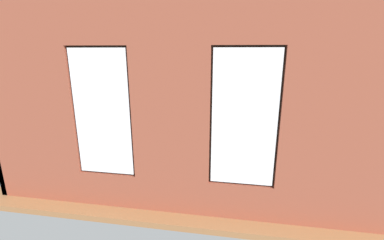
# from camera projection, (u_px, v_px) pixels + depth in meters

# --- Properties ---
(ground_plane) EXTENTS (6.87, 6.06, 0.10)m
(ground_plane) POSITION_uv_depth(u_px,v_px,m) (197.00, 151.00, 6.73)
(ground_plane) COLOR #99663D
(brick_wall_with_windows) EXTENTS (6.27, 0.30, 3.36)m
(brick_wall_with_windows) POSITION_uv_depth(u_px,v_px,m) (170.00, 110.00, 3.76)
(brick_wall_with_windows) COLOR brown
(brick_wall_with_windows) RESTS_ON ground_plane
(white_wall_right) EXTENTS (0.10, 5.06, 3.36)m
(white_wall_right) POSITION_uv_depth(u_px,v_px,m) (77.00, 84.00, 6.58)
(white_wall_right) COLOR silver
(white_wall_right) RESTS_ON ground_plane
(couch_by_window) EXTENTS (1.83, 0.87, 0.80)m
(couch_by_window) POSITION_uv_depth(u_px,v_px,m) (164.00, 172.00, 4.78)
(couch_by_window) COLOR black
(couch_by_window) RESTS_ON ground_plane
(couch_left) EXTENTS (0.90, 1.86, 0.80)m
(couch_left) POSITION_uv_depth(u_px,v_px,m) (299.00, 148.00, 5.91)
(couch_left) COLOR black
(couch_left) RESTS_ON ground_plane
(coffee_table) EXTENTS (1.44, 0.76, 0.43)m
(coffee_table) POSITION_uv_depth(u_px,v_px,m) (189.00, 136.00, 6.60)
(coffee_table) COLOR tan
(coffee_table) RESTS_ON ground_plane
(cup_ceramic) EXTENTS (0.07, 0.07, 0.09)m
(cup_ceramic) POSITION_uv_depth(u_px,v_px,m) (192.00, 134.00, 6.44)
(cup_ceramic) COLOR #B23D38
(cup_ceramic) RESTS_ON coffee_table
(candle_jar) EXTENTS (0.08, 0.08, 0.09)m
(candle_jar) POSITION_uv_depth(u_px,v_px,m) (189.00, 133.00, 6.57)
(candle_jar) COLOR #B7333D
(candle_jar) RESTS_ON coffee_table
(table_plant_small) EXTENTS (0.09, 0.09, 0.16)m
(table_plant_small) POSITION_uv_depth(u_px,v_px,m) (183.00, 130.00, 6.68)
(table_plant_small) COLOR brown
(table_plant_small) RESTS_ON coffee_table
(remote_silver) EXTENTS (0.17, 0.06, 0.02)m
(remote_silver) POSITION_uv_depth(u_px,v_px,m) (172.00, 134.00, 6.54)
(remote_silver) COLOR #B2B2B7
(remote_silver) RESTS_ON coffee_table
(remote_gray) EXTENTS (0.06, 0.17, 0.02)m
(remote_gray) POSITION_uv_depth(u_px,v_px,m) (205.00, 133.00, 6.64)
(remote_gray) COLOR #59595B
(remote_gray) RESTS_ON coffee_table
(media_console) EXTENTS (1.19, 0.42, 0.49)m
(media_console) POSITION_uv_depth(u_px,v_px,m) (92.00, 138.00, 6.85)
(media_console) COLOR black
(media_console) RESTS_ON ground_plane
(tv_flatscreen) EXTENTS (1.08, 0.20, 0.74)m
(tv_flatscreen) POSITION_uv_depth(u_px,v_px,m) (90.00, 116.00, 6.69)
(tv_flatscreen) COLOR black
(tv_flatscreen) RESTS_ON media_console
(papasan_chair) EXTENTS (1.03, 1.03, 0.67)m
(papasan_chair) POSITION_uv_depth(u_px,v_px,m) (209.00, 118.00, 8.17)
(papasan_chair) COLOR olive
(papasan_chair) RESTS_ON ground_plane
(potted_plant_between_couches) EXTENTS (0.82, 0.86, 1.34)m
(potted_plant_between_couches) POSITION_uv_depth(u_px,v_px,m) (239.00, 149.00, 4.47)
(potted_plant_between_couches) COLOR #47423D
(potted_plant_between_couches) RESTS_ON ground_plane
(potted_plant_beside_window_right) EXTENTS (0.52, 0.52, 0.74)m
(potted_plant_beside_window_right) POSITION_uv_depth(u_px,v_px,m) (103.00, 162.00, 4.83)
(potted_plant_beside_window_right) COLOR brown
(potted_plant_beside_window_right) RESTS_ON ground_plane
(potted_plant_mid_room_small) EXTENTS (0.27, 0.27, 0.51)m
(potted_plant_mid_room_small) POSITION_uv_depth(u_px,v_px,m) (229.00, 129.00, 7.36)
(potted_plant_mid_room_small) COLOR gray
(potted_plant_mid_room_small) RESTS_ON ground_plane
(potted_plant_by_left_couch) EXTENTS (0.26, 0.26, 0.45)m
(potted_plant_by_left_couch) POSITION_uv_depth(u_px,v_px,m) (273.00, 131.00, 7.29)
(potted_plant_by_left_couch) COLOR gray
(potted_plant_by_left_couch) RESTS_ON ground_plane
(potted_plant_foreground_right) EXTENTS (0.70, 0.70, 1.03)m
(potted_plant_foreground_right) POSITION_uv_depth(u_px,v_px,m) (134.00, 105.00, 8.82)
(potted_plant_foreground_right) COLOR #47423D
(potted_plant_foreground_right) RESTS_ON ground_plane
(potted_plant_corner_near_left) EXTENTS (0.74, 0.78, 1.12)m
(potted_plant_corner_near_left) POSITION_uv_depth(u_px,v_px,m) (287.00, 115.00, 8.10)
(potted_plant_corner_near_left) COLOR gray
(potted_plant_corner_near_left) RESTS_ON ground_plane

